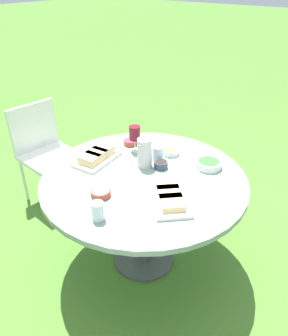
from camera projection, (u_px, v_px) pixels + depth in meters
ground_plane at (144, 258)px, 2.47m from camera, size 40.00×40.00×0.00m
dining_table at (144, 188)px, 2.13m from camera, size 1.31×1.31×0.74m
chair_near_left at (44, 147)px, 2.89m from camera, size 0.47×0.46×0.89m
water_pitcher at (145, 153)px, 2.14m from camera, size 0.10×0.10×0.20m
wine_glass at (135, 134)px, 2.30m from camera, size 0.08×0.08×0.19m
platter_bread_main at (169, 195)px, 1.86m from camera, size 0.42×0.41×0.06m
platter_charcuterie at (97, 156)px, 2.24m from camera, size 0.35×0.22×0.07m
bowl_fries at (171, 152)px, 2.32m from camera, size 0.12×0.12×0.04m
bowl_salad at (209, 164)px, 2.16m from camera, size 0.17×0.17×0.05m
bowl_olives at (161, 164)px, 2.16m from camera, size 0.09×0.09×0.05m
bowl_dip_red at (130, 142)px, 2.45m from camera, size 0.10×0.10×0.04m
bowl_dip_cream at (101, 192)px, 1.89m from camera, size 0.12×0.12×0.04m
cup_water_near at (158, 154)px, 2.22m from camera, size 0.07×0.07×0.11m
cup_water_far at (98, 211)px, 1.70m from camera, size 0.07×0.07×0.11m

